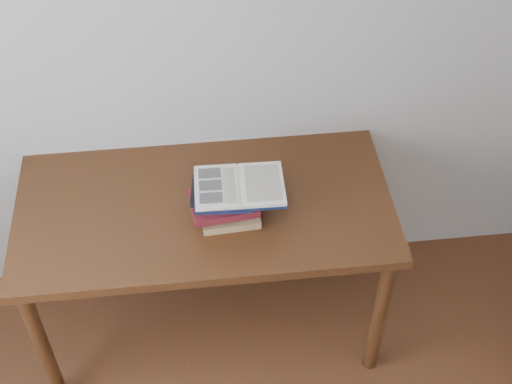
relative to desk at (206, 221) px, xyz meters
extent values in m
cube|color=#A9A6A0|center=(0.12, 0.37, 0.59)|extent=(3.50, 0.04, 2.60)
cube|color=#421F10|center=(0.00, 0.00, 0.07)|extent=(1.50, 0.75, 0.04)
cylinder|color=#421F10|center=(-0.69, -0.31, -0.33)|extent=(0.06, 0.06, 0.76)
cylinder|color=#421F10|center=(0.69, -0.31, -0.33)|extent=(0.06, 0.06, 0.76)
cylinder|color=#421F10|center=(-0.69, 0.31, -0.33)|extent=(0.06, 0.06, 0.76)
cylinder|color=#421F10|center=(0.69, 0.31, -0.33)|extent=(0.06, 0.06, 0.76)
cube|color=olive|center=(0.10, -0.08, 0.11)|extent=(0.23, 0.17, 0.03)
cube|color=#182048|center=(0.08, -0.06, 0.14)|extent=(0.21, 0.14, 0.03)
cube|color=maroon|center=(0.07, -0.08, 0.18)|extent=(0.27, 0.20, 0.03)
cube|color=#182048|center=(0.08, -0.08, 0.21)|extent=(0.21, 0.16, 0.03)
cube|color=black|center=(0.07, -0.07, 0.24)|extent=(0.26, 0.18, 0.03)
cube|color=black|center=(0.14, -0.08, 0.26)|extent=(0.35, 0.25, 0.01)
cube|color=beige|center=(0.05, -0.08, 0.27)|extent=(0.17, 0.23, 0.02)
cube|color=beige|center=(0.22, -0.08, 0.27)|extent=(0.17, 0.23, 0.02)
cylinder|color=beige|center=(0.14, -0.08, 0.27)|extent=(0.02, 0.23, 0.01)
cube|color=black|center=(0.03, -0.01, 0.28)|extent=(0.09, 0.06, 0.00)
cube|color=black|center=(0.03, -0.07, 0.28)|extent=(0.09, 0.06, 0.00)
cube|color=black|center=(0.03, -0.14, 0.28)|extent=(0.09, 0.06, 0.00)
cube|color=#B9B3A0|center=(0.10, -0.08, 0.28)|extent=(0.05, 0.19, 0.00)
cube|color=#B9B3A0|center=(0.22, -0.08, 0.28)|extent=(0.14, 0.19, 0.00)
camera|label=1|loc=(-0.01, -1.94, 2.15)|focal=50.00mm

